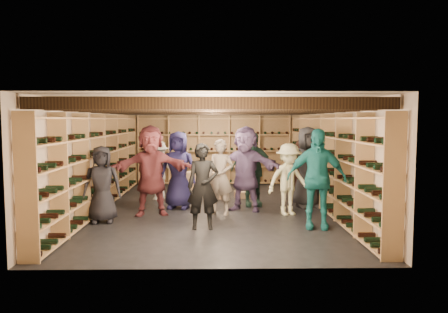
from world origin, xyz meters
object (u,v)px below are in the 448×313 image
crate_stack_left (215,185)px  person_9 (159,170)px  crate_stack_right (188,185)px  person_11 (245,168)px  person_7 (220,177)px  person_5 (151,170)px  person_4 (316,179)px  person_8 (303,171)px  person_0 (102,184)px  crate_loose (244,195)px  person_6 (178,170)px  person_1 (203,186)px  person_12 (308,167)px  person_3 (289,179)px  person_10 (252,169)px

crate_stack_left → person_9: bearing=-174.9°
crate_stack_right → person_11: 2.16m
person_7 → person_5: bearing=-156.5°
person_4 → person_8: size_ratio=1.21×
person_0 → person_9: size_ratio=1.02×
crate_loose → person_6: 2.20m
person_1 → person_9: person_1 is taller
person_8 → person_12: (0.00, -0.55, 0.16)m
person_1 → person_11: 1.88m
crate_loose → person_12: bearing=-41.2°
person_4 → person_7: 2.15m
crate_loose → person_8: person_8 is taller
person_12 → person_0: bearing=-174.9°
person_5 → person_11: size_ratio=1.01×
crate_stack_right → person_6: bearing=-96.3°
crate_stack_right → person_11: person_11 is taller
person_0 → person_9: 2.56m
person_3 → person_8: bearing=46.4°
crate_stack_left → crate_loose: 0.81m
crate_loose → person_3: 2.30m
crate_stack_left → person_8: size_ratio=0.44×
person_3 → person_11: 1.03m
crate_stack_left → person_0: (-2.21, -2.56, 0.42)m
person_8 → person_10: person_10 is taller
person_3 → person_11: bearing=130.4°
person_5 → person_11: 2.07m
crate_stack_right → person_11: bearing=-48.8°
crate_stack_left → person_11: bearing=-65.1°
person_3 → person_12: 1.02m
person_7 → person_9: 2.33m
person_8 → person_12: bearing=-84.4°
person_11 → crate_stack_right: bearing=152.1°
person_6 → person_7: size_ratio=1.09×
crate_loose → person_3: person_3 is taller
person_0 → person_8: (4.36, 1.99, 0.01)m
person_11 → person_12: person_11 is taller
person_6 → person_8: 3.05m
person_3 → person_8: size_ratio=0.99×
person_1 → person_9: (-1.21, 2.98, -0.05)m
person_1 → person_7: (0.33, 1.23, 0.01)m
person_3 → person_12: (0.58, 0.83, 0.17)m
crate_stack_left → crate_loose: crate_stack_left is taller
person_0 → person_4: person_4 is taller
person_10 → person_11: 0.56m
crate_loose → person_12: (1.39, -1.21, 0.85)m
crate_stack_left → person_6: person_6 is taller
person_0 → person_11: size_ratio=0.80×
person_1 → person_6: person_6 is taller
person_9 → person_1: bearing=-55.7°
person_6 → person_7: (0.95, -0.67, -0.07)m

